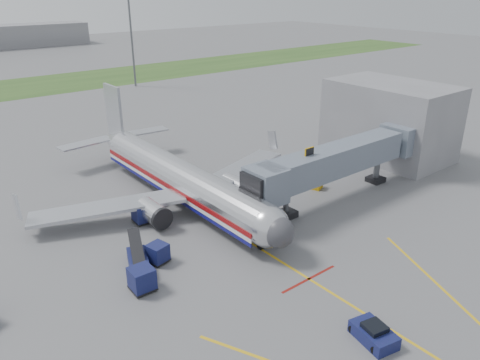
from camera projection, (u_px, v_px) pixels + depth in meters
ground at (275, 258)px, 40.68m from camera, size 400.00×400.00×0.00m
grass_strip at (4, 90)px, 105.39m from camera, size 300.00×25.00×0.01m
apron_markings at (342, 299)px, 35.35m from camera, size 21.52×50.00×0.01m
airliner at (180, 178)px, 50.62m from camera, size 32.10×35.67×10.25m
jet_bridge at (333, 162)px, 49.96m from camera, size 25.30×4.00×6.90m
terminal at (389, 120)px, 63.23m from camera, size 10.00×16.00×10.00m
light_mast_right at (132, 38)px, 104.85m from camera, size 2.00×0.44×20.40m
pushback_tug at (374, 334)px, 31.09m from camera, size 2.46×3.39×1.28m
baggage_cart_a at (158, 253)px, 39.79m from camera, size 1.89×1.89×1.70m
baggage_cart_b at (142, 279)px, 36.06m from camera, size 1.87×1.87×1.95m
baggage_cart_c at (143, 213)px, 46.47m from camera, size 1.87×1.87×1.93m
belt_loader at (138, 262)px, 39.05m from camera, size 2.92×4.98×2.36m
ground_power_cart at (317, 184)px, 54.31m from camera, size 1.62×1.36×1.10m
ramp_worker at (135, 274)px, 36.91m from camera, size 0.74×0.70×1.69m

